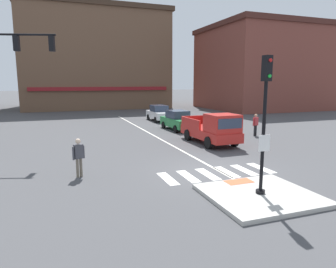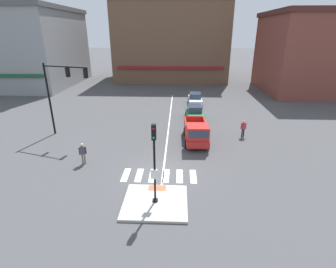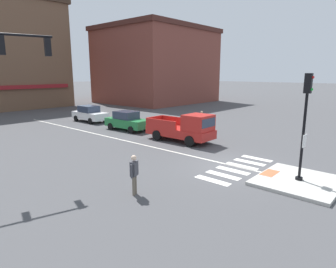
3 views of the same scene
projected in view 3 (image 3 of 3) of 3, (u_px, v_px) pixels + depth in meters
name	position (u px, v px, depth m)	size (l,w,h in m)	color
ground_plane	(233.00, 167.00, 15.28)	(300.00, 300.00, 0.00)	#474749
traffic_island	(299.00, 181.00, 13.10)	(3.70, 3.39, 0.15)	#B2AFA8
tactile_pad_front	(270.00, 173.00, 13.95)	(1.10, 0.60, 0.01)	#DB5B38
signal_pole	(305.00, 117.00, 12.49)	(0.44, 0.38, 4.72)	black
crosswalk_stripe_a	(212.00, 180.00, 13.39)	(0.44, 1.80, 0.01)	silver
crosswalk_stripe_b	(223.00, 175.00, 14.08)	(0.44, 1.80, 0.01)	silver
crosswalk_stripe_c	(233.00, 170.00, 14.77)	(0.44, 1.80, 0.01)	silver
crosswalk_stripe_d	(241.00, 166.00, 15.45)	(0.44, 1.80, 0.01)	silver
crosswalk_stripe_e	(249.00, 162.00, 16.14)	(0.44, 1.80, 0.01)	silver
crosswalk_stripe_f	(257.00, 158.00, 16.83)	(0.44, 1.80, 0.01)	silver
lane_centre_line	(117.00, 139.00, 21.95)	(0.14, 28.00, 0.01)	silver
building_corner_left	(157.00, 66.00, 49.61)	(17.36, 15.23, 12.31)	brown
car_white_eastbound_distant	(90.00, 114.00, 29.51)	(1.87, 4.11, 1.64)	white
car_green_eastbound_far	(127.00, 121.00, 25.12)	(2.00, 4.18, 1.64)	#237A3D
pickup_truck_red_eastbound_mid	(185.00, 129.00, 20.72)	(2.15, 5.14, 2.08)	red
pedestrian_at_curb_left	(134.00, 172.00, 11.63)	(0.51, 0.34, 1.67)	#6B6051
pedestrian_waiting_far_side	(202.00, 119.00, 25.12)	(0.54, 0.30, 1.67)	black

